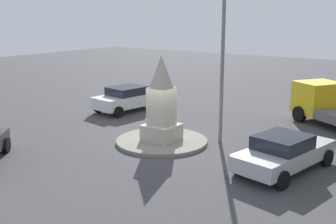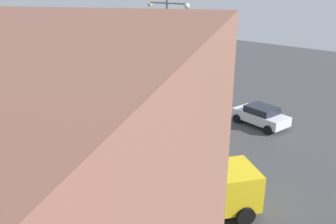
{
  "view_description": "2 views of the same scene",
  "coord_description": "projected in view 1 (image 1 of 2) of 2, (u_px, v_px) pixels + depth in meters",
  "views": [
    {
      "loc": [
        14.12,
        10.45,
        5.61
      ],
      "look_at": [
        0.79,
        0.91,
        1.7
      ],
      "focal_mm": 43.92,
      "sensor_mm": 36.0,
      "label": 1
    },
    {
      "loc": [
        -15.19,
        15.88,
        9.51
      ],
      "look_at": [
        -0.07,
        0.33,
        1.57
      ],
      "focal_mm": 36.97,
      "sensor_mm": 36.0,
      "label": 2
    }
  ],
  "objects": [
    {
      "name": "monument",
      "position": [
        162.0,
        102.0,
        17.95
      ],
      "size": [
        1.4,
        1.4,
        3.76
      ],
      "color": "#B2AA99",
      "rests_on": "traffic_island"
    },
    {
      "name": "car_white_far_side",
      "position": [
        126.0,
        98.0,
        24.26
      ],
      "size": [
        4.14,
        2.47,
        1.46
      ],
      "color": "silver",
      "rests_on": "ground"
    },
    {
      "name": "streetlamp",
      "position": [
        224.0,
        20.0,
        17.32
      ],
      "size": [
        3.06,
        0.28,
        8.97
      ],
      "color": "slate",
      "rests_on": "ground"
    },
    {
      "name": "ground_plane",
      "position": [
        162.0,
        143.0,
        18.39
      ],
      "size": [
        80.0,
        80.0,
        0.0
      ],
      "primitive_type": "plane",
      "color": "#424244"
    },
    {
      "name": "traffic_island",
      "position": [
        162.0,
        141.0,
        18.37
      ],
      "size": [
        4.08,
        4.08,
        0.15
      ],
      "primitive_type": "cylinder",
      "color": "gray",
      "rests_on": "ground"
    },
    {
      "name": "car_silver_parked_right",
      "position": [
        284.0,
        152.0,
        14.98
      ],
      "size": [
        4.71,
        2.67,
        1.37
      ],
      "color": "#B7BABF",
      "rests_on": "ground"
    },
    {
      "name": "truck_yellow_waiting",
      "position": [
        333.0,
        107.0,
        21.03
      ],
      "size": [
        4.85,
        5.99,
        2.11
      ],
      "color": "yellow",
      "rests_on": "ground"
    }
  ]
}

